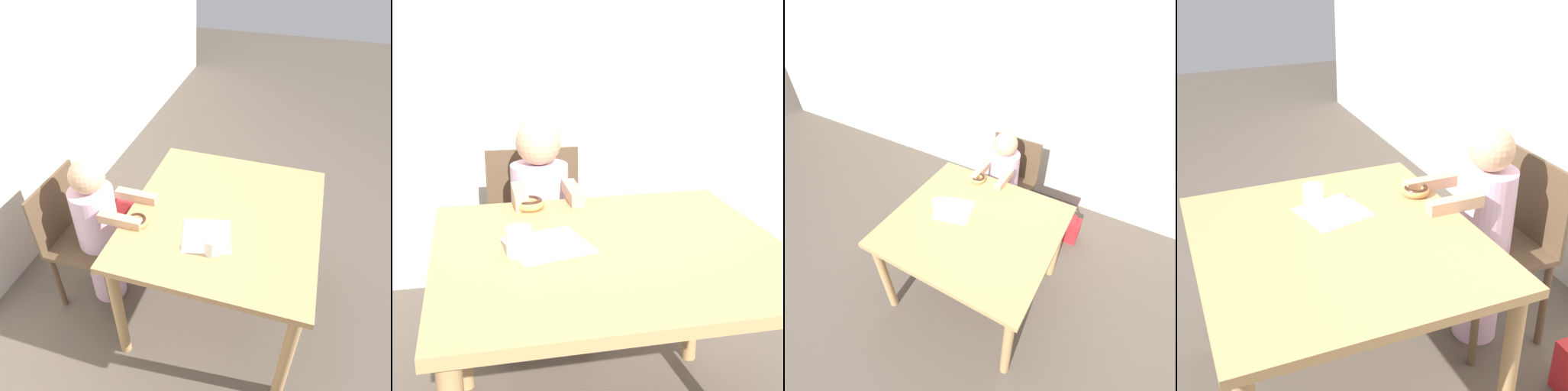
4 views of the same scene
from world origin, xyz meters
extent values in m
cube|color=beige|center=(0.00, 1.40, 1.25)|extent=(8.00, 0.05, 2.50)
cube|color=tan|center=(0.00, 0.00, 0.73)|extent=(1.08, 0.99, 0.03)
cylinder|color=tan|center=(-0.48, 0.43, 0.36)|extent=(0.06, 0.06, 0.72)
cylinder|color=tan|center=(0.48, 0.43, 0.36)|extent=(0.06, 0.06, 0.72)
cube|color=brown|center=(-0.13, 0.76, 0.46)|extent=(0.43, 0.42, 0.03)
cube|color=brown|center=(-0.13, 0.97, 0.66)|extent=(0.43, 0.02, 0.38)
cylinder|color=brown|center=(-0.31, 0.58, 0.22)|extent=(0.04, 0.04, 0.44)
cylinder|color=brown|center=(0.06, 0.58, 0.22)|extent=(0.04, 0.04, 0.44)
cylinder|color=brown|center=(-0.31, 0.94, 0.22)|extent=(0.04, 0.04, 0.44)
cylinder|color=brown|center=(0.06, 0.94, 0.22)|extent=(0.04, 0.04, 0.44)
cylinder|color=silver|center=(-0.13, 0.71, 0.23)|extent=(0.21, 0.21, 0.47)
cylinder|color=silver|center=(-0.13, 0.71, 0.65)|extent=(0.24, 0.24, 0.37)
sphere|color=tan|center=(-0.13, 0.71, 0.94)|extent=(0.19, 0.19, 0.19)
cube|color=tan|center=(-0.23, 0.49, 0.78)|extent=(0.05, 0.23, 0.05)
cube|color=tan|center=(-0.02, 0.49, 0.78)|extent=(0.05, 0.23, 0.05)
torus|color=tan|center=(-0.20, 0.41, 0.77)|extent=(0.11, 0.11, 0.03)
torus|color=#381E14|center=(-0.20, 0.41, 0.78)|extent=(0.10, 0.10, 0.02)
cube|color=white|center=(-0.19, 0.05, 0.75)|extent=(0.29, 0.29, 0.00)
cube|color=red|center=(0.43, 0.88, 0.12)|extent=(0.29, 0.13, 0.23)
torus|color=red|center=(0.43, 0.88, 0.23)|extent=(0.23, 0.02, 0.23)
cylinder|color=white|center=(-0.28, -0.01, 0.79)|extent=(0.08, 0.08, 0.09)
camera|label=1|loc=(-1.48, -0.29, 2.09)|focal=35.00mm
camera|label=2|loc=(-0.39, -1.50, 1.40)|focal=50.00mm
camera|label=3|loc=(0.71, -1.16, 2.22)|focal=28.00mm
camera|label=4|loc=(1.58, -0.53, 1.74)|focal=50.00mm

